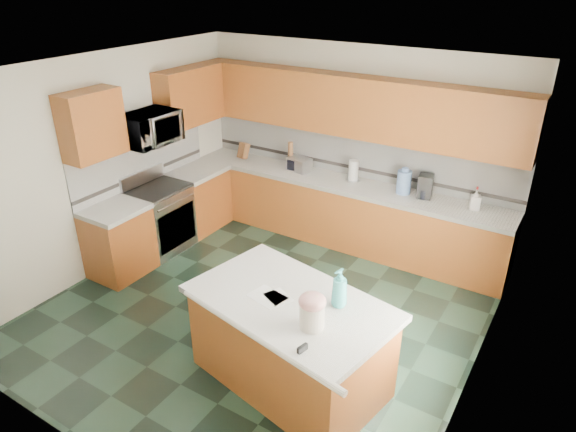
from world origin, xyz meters
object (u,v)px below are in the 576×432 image
Objects in this scene: island_base at (290,343)px; soap_bottle_island at (340,288)px; coffee_maker at (425,186)px; toaster_oven at (299,164)px; treat_jar at (312,316)px; knife_block at (243,151)px; island_top at (290,303)px.

soap_bottle_island is at bearing 32.71° from island_base.
coffee_maker is (0.28, 2.81, 0.64)m from island_base.
treat_jar is at bearing -45.77° from toaster_oven.
toaster_oven is (0.99, 0.00, -0.03)m from knife_block.
coffee_maker is (1.84, 0.03, 0.06)m from toaster_oven.
treat_jar reaches higher than island_top.
toaster_oven reaches higher than island_base.
coffee_maker reaches higher than treat_jar.
island_top is at bearing -144.51° from soap_bottle_island.
coffee_maker reaches higher than knife_block.
knife_block is at bearing 143.55° from island_top.
toaster_oven is (-1.56, 2.78, 0.58)m from island_base.
island_base is 4.73× the size of soap_bottle_island.
toaster_oven is at bearing 13.14° from knife_block.
soap_bottle_island is 3.27m from toaster_oven.
island_top is 8.41× the size of treat_jar.
soap_bottle_island is 3.94m from knife_block.
island_base is 0.46m from island_top.
island_base is at bearing -48.84° from toaster_oven.
treat_jar is 0.72× the size of coffee_maker.
island_base is at bearing 0.00° from island_top.
island_top is 0.43m from treat_jar.
island_base is 3.82m from knife_block.
treat_jar is at bearing -22.04° from island_top.
coffee_maker is at bearing 13.75° from knife_block.
island_base is 0.80m from soap_bottle_island.
coffee_maker is (0.28, 2.81, 0.18)m from island_top.
toaster_oven is 1.84m from coffee_maker.
island_base is 7.95× the size of treat_jar.
soap_bottle_island reaches higher than coffee_maker.
island_top reaches higher than island_base.
toaster_oven is at bearing 130.30° from island_top.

